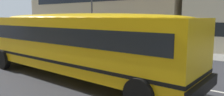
% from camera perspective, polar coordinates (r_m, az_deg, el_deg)
% --- Properties ---
extents(ground_plane, '(400.00, 400.00, 0.00)m').
position_cam_1_polar(ground_plane, '(11.65, 0.29, -6.31)').
color(ground_plane, '#38383D').
extents(sidewalk_far, '(120.00, 3.00, 0.01)m').
position_cam_1_polar(sidewalk_far, '(18.64, 15.20, -1.09)').
color(sidewalk_far, gray).
rests_on(sidewalk_far, ground_plane).
extents(lane_centreline, '(110.00, 0.16, 0.01)m').
position_cam_1_polar(lane_centreline, '(11.65, 0.29, -6.30)').
color(lane_centreline, silver).
rests_on(lane_centreline, ground_plane).
extents(school_bus, '(13.80, 3.55, 3.07)m').
position_cam_1_polar(school_bus, '(10.68, -10.82, 2.16)').
color(school_bus, yellow).
rests_on(school_bus, ground_plane).
extents(parked_car_green_end_of_row, '(3.97, 2.02, 1.64)m').
position_cam_1_polar(parked_car_green_end_of_row, '(24.86, -17.19, 3.03)').
color(parked_car_green_end_of_row, '#236038').
rests_on(parked_car_green_end_of_row, ground_plane).
extents(street_lamp, '(0.44, 0.44, 6.80)m').
position_cam_1_polar(street_lamp, '(22.15, -5.30, 11.76)').
color(street_lamp, '#38383D').
rests_on(street_lamp, ground_plane).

